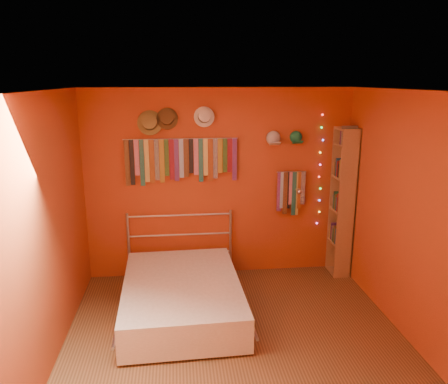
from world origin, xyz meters
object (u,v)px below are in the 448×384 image
object	(u,v)px
reading_lamp	(299,191)
bed	(182,296)
bookshelf	(345,202)
tie_rack	(180,158)

from	to	relation	value
reading_lamp	bed	distance (m)	2.02
bookshelf	bed	size ratio (longest dim) A/B	1.04
bed	tie_rack	bearing A→B (deg)	87.01
reading_lamp	bookshelf	world-z (taller)	bookshelf
reading_lamp	tie_rack	bearing A→B (deg)	174.65
reading_lamp	bed	xyz separation A→B (m)	(-1.56, -0.85, -0.96)
reading_lamp	bed	world-z (taller)	reading_lamp
reading_lamp	bed	size ratio (longest dim) A/B	0.14
tie_rack	bed	xyz separation A→B (m)	(-0.02, -1.00, -1.40)
bookshelf	bed	bearing A→B (deg)	-159.02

